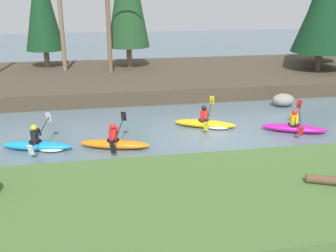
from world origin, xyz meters
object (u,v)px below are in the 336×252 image
(kayaker_middle, at_px, (207,123))
(boulder_midstream, at_px, (283,100))
(kayaker_lead, at_px, (295,127))
(kayaker_trailing, at_px, (115,143))
(kayaker_far_back, at_px, (40,145))

(kayaker_middle, distance_m, boulder_midstream, 5.50)
(kayaker_middle, bearing_deg, kayaker_lead, 3.48)
(kayaker_lead, height_order, kayaker_trailing, same)
(kayaker_lead, relative_size, kayaker_middle, 1.00)
(kayaker_far_back, distance_m, boulder_midstream, 12.45)
(kayaker_trailing, relative_size, kayaker_far_back, 1.00)
(kayaker_lead, xyz_separation_m, kayaker_far_back, (-10.48, -0.15, -0.02))
(kayaker_trailing, height_order, kayaker_far_back, same)
(kayaker_middle, bearing_deg, kayaker_far_back, -145.76)
(kayaker_trailing, bearing_deg, kayaker_far_back, -170.58)
(boulder_midstream, bearing_deg, kayaker_lead, -108.80)
(kayaker_lead, bearing_deg, boulder_midstream, 95.17)
(kayaker_trailing, distance_m, boulder_midstream, 9.97)
(kayaker_lead, bearing_deg, kayaker_far_back, -155.23)
(kayaker_lead, distance_m, boulder_midstream, 4.08)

